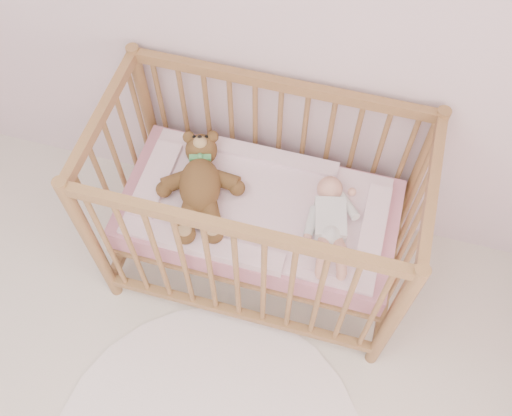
% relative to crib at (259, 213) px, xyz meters
% --- Properties ---
extents(crib, '(1.36, 0.76, 1.00)m').
position_rel_crib_xyz_m(crib, '(0.00, 0.00, 0.00)').
color(crib, '#986740').
rests_on(crib, floor).
extents(mattress, '(1.22, 0.62, 0.13)m').
position_rel_crib_xyz_m(mattress, '(0.00, 0.00, -0.01)').
color(mattress, pink).
rests_on(mattress, crib).
extents(blanket, '(1.10, 0.58, 0.06)m').
position_rel_crib_xyz_m(blanket, '(0.00, 0.00, 0.06)').
color(blanket, '#F5A9BE').
rests_on(blanket, mattress).
extents(baby, '(0.34, 0.54, 0.12)m').
position_rel_crib_xyz_m(baby, '(0.32, -0.02, 0.14)').
color(baby, silver).
rests_on(baby, blanket).
extents(teddy_bear, '(0.55, 0.66, 0.16)m').
position_rel_crib_xyz_m(teddy_bear, '(-0.26, -0.02, 0.15)').
color(teddy_bear, brown).
rests_on(teddy_bear, blanket).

